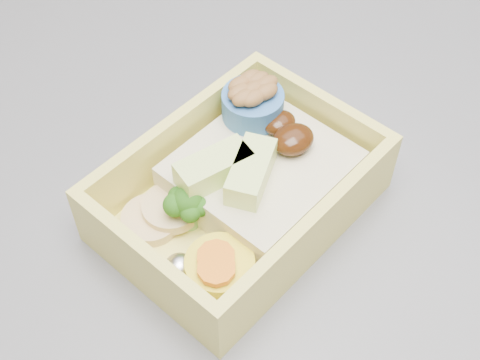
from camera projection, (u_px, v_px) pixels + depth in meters
island at (248, 358)px, 0.90m from camera, size 1.24×0.84×0.92m
bento_box at (243, 184)px, 0.47m from camera, size 0.21×0.17×0.07m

